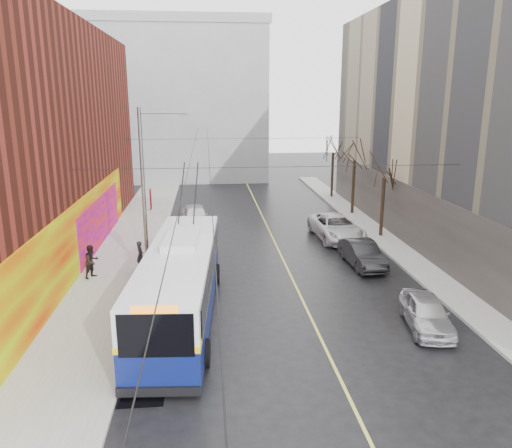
# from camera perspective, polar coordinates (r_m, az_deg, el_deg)

# --- Properties ---
(ground) EXTENTS (140.00, 140.00, 0.00)m
(ground) POSITION_cam_1_polar(r_m,az_deg,el_deg) (19.19, 4.01, -15.37)
(ground) COLOR black
(ground) RESTS_ON ground
(sidewalk_left) EXTENTS (4.00, 60.00, 0.15)m
(sidewalk_left) POSITION_cam_1_polar(r_m,az_deg,el_deg) (30.37, -15.01, -4.25)
(sidewalk_left) COLOR gray
(sidewalk_left) RESTS_ON ground
(sidewalk_right) EXTENTS (2.00, 60.00, 0.15)m
(sidewalk_right) POSITION_cam_1_polar(r_m,az_deg,el_deg) (32.23, 16.38, -3.27)
(sidewalk_right) COLOR gray
(sidewalk_right) RESTS_ON ground
(lane_line) EXTENTS (0.12, 50.00, 0.01)m
(lane_line) POSITION_cam_1_polar(r_m,az_deg,el_deg) (32.17, 2.52, -2.84)
(lane_line) COLOR #BFB74C
(lane_line) RESTS_ON ground
(building_far) EXTENTS (20.50, 12.10, 18.00)m
(building_far) POSITION_cam_1_polar(r_m,az_deg,el_deg) (61.49, -8.76, 13.73)
(building_far) COLOR gray
(building_far) RESTS_ON ground
(streetlight_pole) EXTENTS (2.65, 0.60, 9.00)m
(streetlight_pole) POSITION_cam_1_polar(r_m,az_deg,el_deg) (27.02, -12.42, 4.09)
(streetlight_pole) COLOR slate
(streetlight_pole) RESTS_ON ground
(catenary_wires) EXTENTS (18.00, 60.00, 0.22)m
(catenary_wires) POSITION_cam_1_polar(r_m,az_deg,el_deg) (31.36, -4.96, 8.33)
(catenary_wires) COLOR black
(tree_near) EXTENTS (3.20, 3.20, 6.40)m
(tree_near) POSITION_cam_1_polar(r_m,az_deg,el_deg) (34.84, 14.52, 6.43)
(tree_near) COLOR black
(tree_near) RESTS_ON ground
(tree_mid) EXTENTS (3.20, 3.20, 6.68)m
(tree_mid) POSITION_cam_1_polar(r_m,az_deg,el_deg) (41.40, 11.24, 8.18)
(tree_mid) COLOR black
(tree_mid) RESTS_ON ground
(tree_far) EXTENTS (3.20, 3.20, 6.57)m
(tree_far) POSITION_cam_1_polar(r_m,az_deg,el_deg) (48.12, 8.84, 8.98)
(tree_far) COLOR black
(tree_far) RESTS_ON ground
(puddle) EXTENTS (2.03, 3.52, 0.01)m
(puddle) POSITION_cam_1_polar(r_m,az_deg,el_deg) (18.62, -13.35, -16.76)
(puddle) COLOR black
(puddle) RESTS_ON ground
(pigeons_flying) EXTENTS (2.32, 3.57, 0.76)m
(pigeons_flying) POSITION_cam_1_polar(r_m,az_deg,el_deg) (27.01, -4.74, 8.89)
(pigeons_flying) COLOR slate
(trolleybus) EXTENTS (3.66, 12.97, 6.08)m
(trolleybus) POSITION_cam_1_polar(r_m,az_deg,el_deg) (22.10, -8.66, -6.52)
(trolleybus) COLOR #0B1453
(trolleybus) RESTS_ON ground
(parked_car_a) EXTENTS (2.25, 4.31, 1.40)m
(parked_car_a) POSITION_cam_1_polar(r_m,az_deg,el_deg) (22.44, 18.88, -9.57)
(parked_car_a) COLOR #B2B2B7
(parked_car_a) RESTS_ON ground
(parked_car_b) EXTENTS (1.79, 4.49, 1.45)m
(parked_car_b) POSITION_cam_1_polar(r_m,az_deg,el_deg) (29.38, 12.05, -3.36)
(parked_car_b) COLOR black
(parked_car_b) RESTS_ON ground
(parked_car_c) EXTENTS (3.16, 6.13, 1.65)m
(parked_car_c) POSITION_cam_1_polar(r_m,az_deg,el_deg) (34.57, 9.17, -0.38)
(parked_car_c) COLOR silver
(parked_car_c) RESTS_ON ground
(following_car) EXTENTS (2.37, 4.95, 1.63)m
(following_car) POSITION_cam_1_polar(r_m,az_deg,el_deg) (37.63, -6.97, 0.89)
(following_car) COLOR silver
(following_car) RESTS_ON ground
(pedestrian_a) EXTENTS (0.59, 0.70, 1.62)m
(pedestrian_a) POSITION_cam_1_polar(r_m,az_deg,el_deg) (28.49, -13.09, -3.48)
(pedestrian_a) COLOR black
(pedestrian_a) RESTS_ON sidewalk_left
(pedestrian_b) EXTENTS (1.05, 1.10, 1.79)m
(pedestrian_b) POSITION_cam_1_polar(r_m,az_deg,el_deg) (27.86, -18.25, -4.08)
(pedestrian_b) COLOR black
(pedestrian_b) RESTS_ON sidewalk_left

